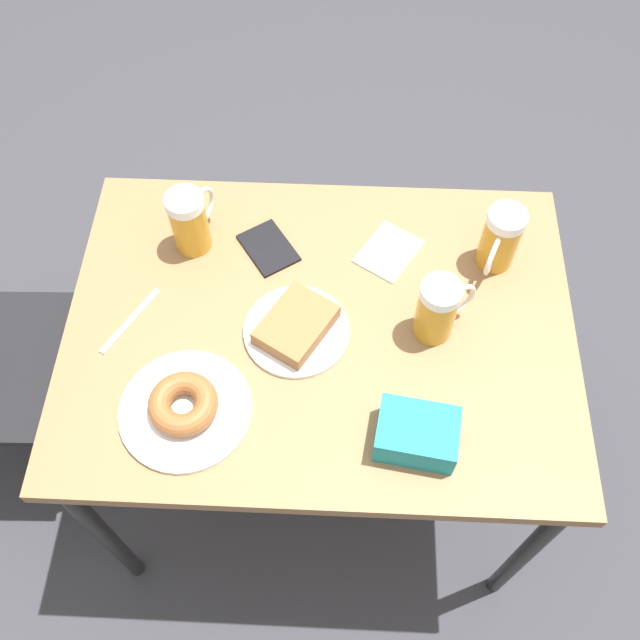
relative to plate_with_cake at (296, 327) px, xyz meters
name	(u,v)px	position (x,y,z in m)	size (l,w,h in m)	color
ground_plane	(320,456)	(0.02, -0.05, -0.74)	(8.00, 8.00, 0.00)	#333338
table	(320,342)	(0.02, -0.05, -0.08)	(0.74, 1.01, 0.72)	olive
plate_with_cake	(296,327)	(0.00, 0.00, 0.00)	(0.21, 0.21, 0.05)	silver
plate_with_donut	(184,407)	(-0.18, 0.19, 0.00)	(0.25, 0.25, 0.05)	silver
beer_mug_left	(190,221)	(0.21, 0.23, 0.05)	(0.12, 0.08, 0.15)	#C68C23
beer_mug_center	(500,239)	(0.19, -0.40, 0.05)	(0.12, 0.08, 0.15)	#C68C23
beer_mug_right	(438,310)	(0.02, -0.27, 0.05)	(0.09, 0.12, 0.15)	#C68C23
napkin_folded	(389,252)	(0.20, -0.18, -0.02)	(0.16, 0.15, 0.00)	white
fork	(130,320)	(0.01, 0.33, -0.02)	(0.16, 0.10, 0.00)	silver
passport_near_edge	(268,248)	(0.20, 0.07, -0.02)	(0.15, 0.14, 0.01)	black
blue_pouch	(417,434)	(-0.22, -0.23, 0.02)	(0.12, 0.16, 0.07)	teal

